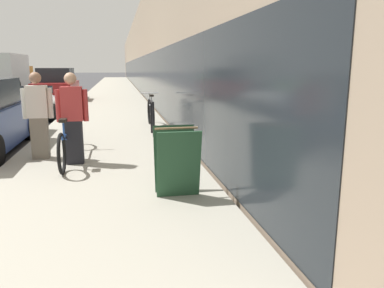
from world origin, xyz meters
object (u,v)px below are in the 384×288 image
Objects in this scene: cruiser_bike_nearest at (151,113)px; moving_truck at (7,72)px; tandem_bicycle at (70,139)px; vintage_roadster_curbside at (33,104)px; person_bystander at (38,116)px; bike_rack_hoop at (152,114)px; sandwich_board_sign at (177,161)px; person_rider at (73,119)px; parked_sedan_far at (57,87)px.

moving_truck is at bearing 114.30° from cruiser_bike_nearest.
tandem_bicycle is 0.64× the size of vintage_roadster_curbside.
person_bystander reaches higher than vintage_roadster_curbside.
cruiser_bike_nearest is 0.25× the size of moving_truck.
bike_rack_hoop is 0.49× the size of cruiser_bike_nearest.
sandwich_board_sign is 0.13× the size of moving_truck.
moving_truck is (-5.07, 16.18, 0.87)m from vintage_roadster_curbside.
person_rider reaches higher than cruiser_bike_nearest.
person_rider is at bearing -37.66° from person_bystander.
vintage_roadster_curbside is (-2.17, 7.40, -0.43)m from person_rider.
cruiser_bike_nearest is 5.22m from vintage_roadster_curbside.
person_rider is 0.36× the size of vintage_roadster_curbside.
bike_rack_hoop is 22.85m from moving_truck.
bike_rack_hoop is (1.58, 2.52, -0.27)m from person_rider.
person_bystander reaches higher than person_rider.
bike_rack_hoop is 0.21× the size of parked_sedan_far.
person_bystander is at bearing -82.95° from parked_sedan_far.
person_bystander is 3.02m from bike_rack_hoop.
tandem_bicycle is 24.30m from moving_truck.
moving_truck is (-5.00, 10.26, 0.59)m from parked_sedan_far.
vintage_roadster_curbside is (-2.05, 7.03, -0.00)m from tandem_bicycle.
bike_rack_hoop is 6.16m from vintage_roadster_curbside.
sandwich_board_sign is at bearing -48.31° from person_bystander.
cruiser_bike_nearest is (0.08, 1.34, -0.12)m from bike_rack_hoop.
sandwich_board_sign is (-0.16, -5.78, 0.06)m from cruiser_bike_nearest.
person_bystander is 12.91m from parked_sedan_far.
person_rider is at bearing -113.27° from cruiser_bike_nearest.
parked_sedan_far reaches higher than person_bystander.
parked_sedan_far is at bearing 99.29° from tandem_bicycle.
vintage_roadster_curbside reaches higher than cruiser_bike_nearest.
cruiser_bike_nearest is at bearing -67.58° from parked_sedan_far.
parked_sedan_far reaches higher than vintage_roadster_curbside.
bike_rack_hoop is at bearing -70.49° from parked_sedan_far.
person_rider is 7.72m from vintage_roadster_curbside.
sandwich_board_sign is at bearing -51.92° from person_rider.
parked_sedan_far is at bearing 90.64° from vintage_roadster_curbside.
vintage_roadster_curbside is 5.92m from parked_sedan_far.
parked_sedan_far is (-2.24, 13.31, -0.14)m from person_rider.
person_bystander is at bearing 131.69° from sandwich_board_sign.
person_rider is at bearing -72.92° from moving_truck.
sandwich_board_sign is at bearing -68.47° from vintage_roadster_curbside.
person_bystander is 0.22× the size of moving_truck.
tandem_bicycle is at bearing -72.94° from moving_truck.
vintage_roadster_curbside is at bearing 137.30° from cruiser_bike_nearest.
bike_rack_hoop is at bearing 88.95° from sandwich_board_sign.
tandem_bicycle is at bearing -14.95° from person_bystander.
bike_rack_hoop is at bearing -67.25° from moving_truck.
person_bystander is 4.10m from cruiser_bike_nearest.
person_rider is 0.38× the size of parked_sedan_far.
tandem_bicycle is 7.33m from vintage_roadster_curbside.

